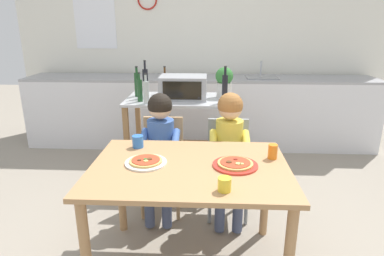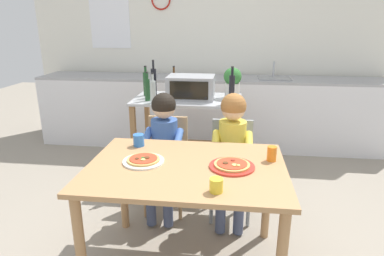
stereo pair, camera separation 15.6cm
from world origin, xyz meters
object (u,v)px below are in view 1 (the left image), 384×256
object	(u,v)px
toaster_oven	(183,87)
dining_table	(190,180)
bottle_brown_beer	(146,92)
bottle_clear_vinegar	(225,88)
dining_chair_left	(163,158)
pizza_plate_white	(146,162)
bottle_tall_green_wine	(140,90)
child_in_blue_striped_shirt	(160,140)
bottle_squat_spirits	(145,83)
dining_chair_right	(228,160)
drinking_cup_orange	(273,152)
kitchen_island_cart	(180,125)
bottle_slim_sauce	(165,83)
child_in_yellow_shirt	(229,142)
drinking_cup_blue	(138,141)
pizza_plate_red_rimmed	(235,164)
drinking_cup_yellow	(225,184)
bottle_dark_olive_oil	(137,84)

from	to	relation	value
toaster_oven	dining_table	bearing A→B (deg)	-84.15
bottle_brown_beer	bottle_clear_vinegar	bearing A→B (deg)	6.56
dining_chair_left	pizza_plate_white	size ratio (longest dim) A/B	3.06
bottle_tall_green_wine	child_in_blue_striped_shirt	size ratio (longest dim) A/B	0.27
bottle_tall_green_wine	bottle_brown_beer	world-z (taller)	bottle_brown_beer
bottle_squat_spirits	child_in_blue_striped_shirt	size ratio (longest dim) A/B	0.36
dining_chair_right	drinking_cup_orange	bearing A→B (deg)	-66.18
kitchen_island_cart	dining_table	world-z (taller)	kitchen_island_cart
dining_chair_left	dining_chair_right	bearing A→B (deg)	-3.43
bottle_tall_green_wine	bottle_slim_sauce	distance (m)	0.46
dining_table	child_in_yellow_shirt	size ratio (longest dim) A/B	1.17
dining_table	dining_chair_left	xyz separation A→B (m)	(-0.28, 0.75, -0.16)
bottle_squat_spirits	child_in_blue_striped_shirt	world-z (taller)	bottle_squat_spirits
dining_chair_right	pizza_plate_white	size ratio (longest dim) A/B	3.06
dining_chair_left	drinking_cup_blue	bearing A→B (deg)	-103.65
bottle_brown_beer	pizza_plate_white	size ratio (longest dim) A/B	1.09
kitchen_island_cart	child_in_yellow_shirt	world-z (taller)	child_in_yellow_shirt
bottle_slim_sauce	pizza_plate_red_rimmed	world-z (taller)	bottle_slim_sauce
dining_chair_right	child_in_blue_striped_shirt	xyz separation A→B (m)	(-0.56, -0.08, 0.20)
bottle_brown_beer	child_in_yellow_shirt	world-z (taller)	bottle_brown_beer
bottle_brown_beer	drinking_cup_yellow	xyz separation A→B (m)	(0.68, -1.46, -0.19)
bottle_squat_spirits	drinking_cup_blue	world-z (taller)	bottle_squat_spirits
dining_chair_left	dining_chair_right	xyz separation A→B (m)	(0.56, -0.03, 0.00)
bottle_dark_olive_oil	bottle_tall_green_wine	size ratio (longest dim) A/B	1.09
toaster_oven	child_in_blue_striped_shirt	distance (m)	0.82
child_in_yellow_shirt	drinking_cup_orange	distance (m)	0.53
bottle_brown_beer	child_in_yellow_shirt	xyz separation A→B (m)	(0.76, -0.55, -0.29)
drinking_cup_yellow	pizza_plate_red_rimmed	bearing A→B (deg)	75.91
kitchen_island_cart	pizza_plate_red_rimmed	distance (m)	1.47
bottle_slim_sauce	bottle_squat_spirits	bearing A→B (deg)	-123.32
kitchen_island_cart	dining_chair_right	bearing A→B (deg)	-55.80
pizza_plate_red_rimmed	kitchen_island_cart	bearing A→B (deg)	108.39
bottle_brown_beer	drinking_cup_yellow	size ratio (longest dim) A/B	3.79
bottle_brown_beer	drinking_cup_blue	distance (m)	0.87
bottle_clear_vinegar	child_in_blue_striped_shirt	bearing A→B (deg)	-132.27
child_in_yellow_shirt	dining_chair_right	bearing A→B (deg)	90.00
bottle_brown_beer	dining_chair_left	xyz separation A→B (m)	(0.20, -0.40, -0.50)
child_in_yellow_shirt	drinking_cup_yellow	world-z (taller)	child_in_yellow_shirt
dining_table	dining_chair_right	size ratio (longest dim) A/B	1.53
pizza_plate_white	drinking_cup_yellow	world-z (taller)	drinking_cup_yellow
bottle_clear_vinegar	dining_chair_right	xyz separation A→B (m)	(0.02, -0.51, -0.53)
kitchen_island_cart	bottle_dark_olive_oil	xyz separation A→B (m)	(-0.45, 0.08, 0.41)
bottle_dark_olive_oil	child_in_yellow_shirt	world-z (taller)	bottle_dark_olive_oil
child_in_blue_striped_shirt	pizza_plate_red_rimmed	xyz separation A→B (m)	(0.56, -0.62, 0.08)
pizza_plate_white	pizza_plate_red_rimmed	distance (m)	0.56
kitchen_island_cart	child_in_blue_striped_shirt	bearing A→B (deg)	-97.73
dining_chair_left	drinking_cup_blue	distance (m)	0.56
dining_table	pizza_plate_white	size ratio (longest dim) A/B	4.67
pizza_plate_red_rimmed	toaster_oven	bearing A→B (deg)	107.21
drinking_cup_orange	dining_table	bearing A→B (deg)	-165.43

